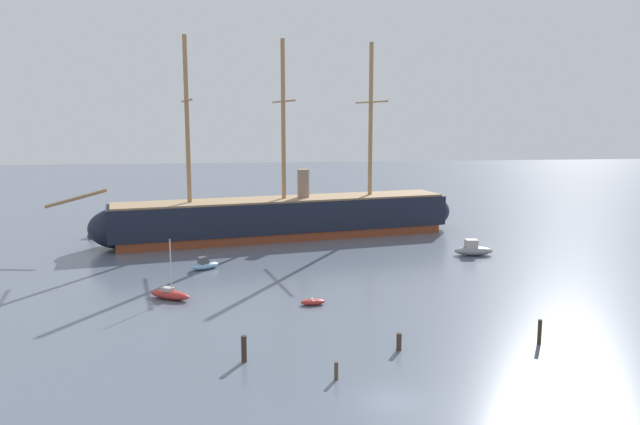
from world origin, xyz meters
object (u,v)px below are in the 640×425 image
tall_ship (284,217)px  motorboat_far_left (93,234)px  sailboat_mid_left (170,294)px  mooring_piling_midwater (399,342)px  motorboat_distant_centre (311,220)px  mooring_piling_left_pair (540,332)px  mooring_piling_right_pair (336,371)px  motorboat_alongside_stern (473,250)px  motorboat_alongside_bow (205,265)px  mooring_piling_nearest (244,349)px  dinghy_near_centre (313,302)px

tall_ship → motorboat_far_left: size_ratio=16.69×
sailboat_mid_left → mooring_piling_midwater: (18.42, -15.51, 0.17)m
motorboat_distant_centre → mooring_piling_left_pair: (11.22, -55.30, 0.41)m
mooring_piling_right_pair → mooring_piling_midwater: bearing=39.5°
motorboat_alongside_stern → motorboat_distant_centre: motorboat_alongside_stern is taller
motorboat_alongside_bow → mooring_piling_nearest: bearing=-81.2°
sailboat_mid_left → mooring_piling_left_pair: (29.40, -15.70, 0.48)m
mooring_piling_nearest → mooring_piling_right_pair: 7.14m
mooring_piling_nearest → dinghy_near_centre: bearing=63.1°
motorboat_alongside_stern → mooring_piling_midwater: motorboat_alongside_stern is taller
tall_ship → motorboat_far_left: (-27.40, 3.96, -2.55)m
motorboat_alongside_stern → motorboat_far_left: (-50.17, 18.24, -0.22)m
sailboat_mid_left → mooring_piling_left_pair: 33.33m
mooring_piling_left_pair → motorboat_far_left: bearing=132.3°
sailboat_mid_left → mooring_piling_nearest: sailboat_mid_left is taller
tall_ship → sailboat_mid_left: tall_ship is taller
mooring_piling_right_pair → tall_ship: bearing=90.0°
motorboat_distant_centre → mooring_piling_right_pair: bearing=-95.0°
motorboat_distant_centre → motorboat_alongside_stern: bearing=-55.2°
motorboat_distant_centre → mooring_piling_nearest: (-11.23, -55.81, 0.40)m
dinghy_near_centre → mooring_piling_nearest: (-6.43, -12.67, 0.70)m
tall_ship → mooring_piling_left_pair: tall_ship is taller
tall_ship → mooring_piling_midwater: 44.44m
motorboat_far_left → motorboat_distant_centre: (32.56, 7.11, 0.08)m
motorboat_far_left → mooring_piling_midwater: motorboat_far_left is taller
motorboat_far_left → motorboat_distant_centre: size_ratio=0.83×
tall_ship → mooring_piling_left_pair: bearing=-69.7°
motorboat_alongside_bow → tall_ship: bearing=58.9°
tall_ship → mooring_piling_left_pair: size_ratio=29.41×
mooring_piling_right_pair → mooring_piling_midwater: 7.05m
tall_ship → mooring_piling_midwater: size_ratio=43.43×
motorboat_distant_centre → mooring_piling_midwater: motorboat_distant_centre is taller
dinghy_near_centre → motorboat_alongside_stern: bearing=38.4°
motorboat_far_left → mooring_piling_nearest: 53.17m
motorboat_far_left → mooring_piling_right_pair: 59.19m
mooring_piling_nearest → mooring_piling_right_pair: bearing=-32.1°
motorboat_alongside_bow → motorboat_alongside_stern: motorboat_alongside_stern is taller
sailboat_mid_left → motorboat_far_left: size_ratio=1.70×
motorboat_alongside_bow → mooring_piling_left_pair: (26.72, -27.08, 0.47)m
tall_ship → motorboat_far_left: bearing=171.8°
mooring_piling_left_pair → tall_ship: bearing=110.3°
motorboat_distant_centre → mooring_piling_midwater: (0.25, -55.11, 0.10)m
motorboat_alongside_bow → mooring_piling_nearest: (4.26, -27.59, 0.46)m
dinghy_near_centre → mooring_piling_nearest: bearing=-116.9°
mooring_piling_nearest → mooring_piling_left_pair: 22.46m
motorboat_alongside_stern → mooring_piling_left_pair: motorboat_alongside_stern is taller
mooring_piling_nearest → mooring_piling_midwater: (11.48, 0.70, -0.30)m
sailboat_mid_left → motorboat_alongside_stern: size_ratio=1.17×
motorboat_alongside_bow → mooring_piling_left_pair: 38.04m
motorboat_alongside_bow → motorboat_far_left: (-17.06, 21.11, -0.01)m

